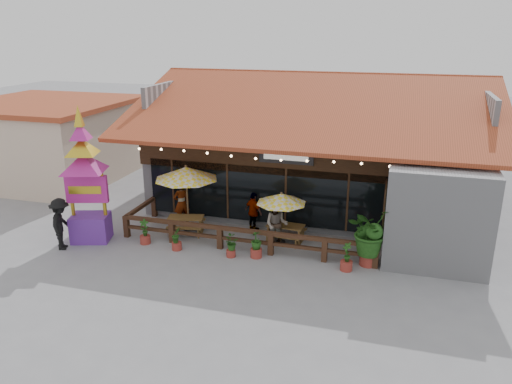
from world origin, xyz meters
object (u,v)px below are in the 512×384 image
(umbrella_left, at_px, (186,173))
(umbrella_right, at_px, (281,199))
(thai_sign_tower, at_px, (84,166))
(tropical_plant, at_px, (370,232))
(picnic_table_right, at_px, (286,230))
(pedestrian, at_px, (61,224))
(picnic_table_left, at_px, (186,222))

(umbrella_left, height_order, umbrella_right, umbrella_left)
(thai_sign_tower, relative_size, tropical_plant, 2.61)
(picnic_table_right, distance_m, tropical_plant, 3.60)
(umbrella_right, distance_m, picnic_table_right, 1.39)
(umbrella_right, distance_m, pedestrian, 8.40)
(umbrella_right, xyz_separation_m, tropical_plant, (3.44, -1.02, -0.56))
(umbrella_right, bearing_deg, picnic_table_right, 50.72)
(picnic_table_left, bearing_deg, umbrella_right, 1.65)
(picnic_table_left, relative_size, picnic_table_right, 1.11)
(umbrella_left, relative_size, tropical_plant, 1.26)
(umbrella_left, relative_size, thai_sign_tower, 0.48)
(picnic_table_left, distance_m, pedestrian, 4.78)
(thai_sign_tower, height_order, tropical_plant, thai_sign_tower)
(umbrella_left, bearing_deg, picnic_table_right, -0.98)
(thai_sign_tower, bearing_deg, pedestrian, -120.28)
(picnic_table_right, bearing_deg, umbrella_right, -129.28)
(pedestrian, bearing_deg, umbrella_right, -91.68)
(picnic_table_left, distance_m, picnic_table_right, 4.13)
(tropical_plant, relative_size, pedestrian, 1.10)
(umbrella_right, height_order, tropical_plant, tropical_plant)
(umbrella_right, bearing_deg, tropical_plant, -16.56)
(tropical_plant, distance_m, pedestrian, 11.45)
(umbrella_right, height_order, picnic_table_right, umbrella_right)
(picnic_table_left, relative_size, pedestrian, 0.84)
(umbrella_left, distance_m, picnic_table_left, 2.00)
(umbrella_left, distance_m, tropical_plant, 7.68)
(umbrella_right, height_order, thai_sign_tower, thai_sign_tower)
(umbrella_left, relative_size, picnic_table_left, 1.65)
(picnic_table_left, relative_size, thai_sign_tower, 0.29)
(umbrella_left, height_order, pedestrian, umbrella_left)
(thai_sign_tower, distance_m, pedestrian, 2.35)
(umbrella_right, height_order, pedestrian, umbrella_right)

